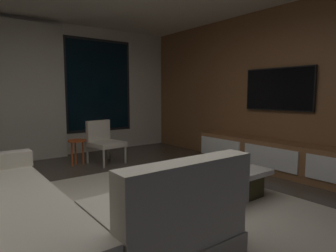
% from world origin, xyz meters
% --- Properties ---
extents(floor, '(9.20, 9.20, 0.00)m').
position_xyz_m(floor, '(0.00, 0.00, 0.00)').
color(floor, '#473D33').
extents(back_wall_with_window, '(6.60, 0.30, 2.70)m').
position_xyz_m(back_wall_with_window, '(-0.06, 3.62, 1.34)').
color(back_wall_with_window, beige).
rests_on(back_wall_with_window, floor).
extents(media_wall, '(0.12, 7.80, 2.70)m').
position_xyz_m(media_wall, '(3.06, 0.00, 1.35)').
color(media_wall, brown).
rests_on(media_wall, floor).
extents(area_rug, '(3.20, 3.80, 0.01)m').
position_xyz_m(area_rug, '(0.35, -0.10, 0.01)').
color(area_rug, beige).
rests_on(area_rug, floor).
extents(sectional_couch, '(1.98, 2.50, 0.82)m').
position_xyz_m(sectional_couch, '(-0.83, -0.08, 0.29)').
color(sectional_couch, '#B1A997').
rests_on(sectional_couch, floor).
extents(coffee_table, '(1.16, 1.16, 0.36)m').
position_xyz_m(coffee_table, '(1.15, 0.07, 0.19)').
color(coffee_table, '#342E16').
rests_on(coffee_table, floor).
extents(book_stack_on_coffee_table, '(0.30, 0.16, 0.06)m').
position_xyz_m(book_stack_on_coffee_table, '(1.15, 0.18, 0.39)').
color(book_stack_on_coffee_table, '#9AC267').
rests_on(book_stack_on_coffee_table, coffee_table).
extents(accent_chair_near_window, '(0.64, 0.65, 0.78)m').
position_xyz_m(accent_chair_near_window, '(0.86, 2.47, 0.43)').
color(accent_chair_near_window, '#B2ADA0').
rests_on(accent_chair_near_window, floor).
extents(side_stool, '(0.32, 0.32, 0.46)m').
position_xyz_m(side_stool, '(0.40, 2.56, 0.37)').
color(side_stool, '#BF4C1E').
rests_on(side_stool, floor).
extents(media_console, '(0.46, 3.10, 0.52)m').
position_xyz_m(media_console, '(2.77, 0.05, 0.25)').
color(media_console, brown).
rests_on(media_console, floor).
extents(mounted_tv, '(0.05, 1.21, 0.70)m').
position_xyz_m(mounted_tv, '(2.95, 0.25, 1.35)').
color(mounted_tv, black).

